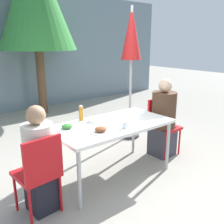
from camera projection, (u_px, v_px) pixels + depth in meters
ground_plane at (112, 175)px, 3.40m from camera, size 24.00×24.00×0.00m
building_facade at (7, 52)px, 6.14m from camera, size 10.00×0.20×3.00m
dining_table at (112, 127)px, 3.22m from camera, size 1.55×0.82×0.74m
chair_left at (39, 170)px, 2.49m from camera, size 0.44×0.44×0.88m
person_left at (40, 163)px, 2.57m from camera, size 0.31×0.31×1.16m
chair_right at (161, 122)px, 3.97m from camera, size 0.40×0.40×0.88m
person_right at (163, 120)px, 3.87m from camera, size 0.37×0.37×1.22m
closed_umbrella at (131, 41)px, 4.29m from camera, size 0.36×0.36×2.33m
plate_0 at (101, 130)px, 2.87m from camera, size 0.25×0.25×0.07m
plate_1 at (67, 127)px, 2.97m from camera, size 0.24×0.24×0.07m
bottle at (81, 113)px, 3.29m from camera, size 0.06×0.06×0.20m
drinking_cup at (125, 125)px, 3.01m from camera, size 0.07×0.07×0.08m
salad_bowl at (93, 120)px, 3.24m from camera, size 0.15×0.15×0.05m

